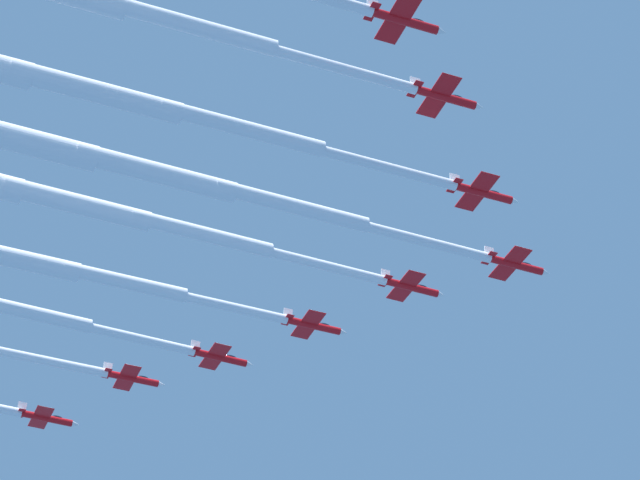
{
  "coord_description": "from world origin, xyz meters",
  "views": [
    {
      "loc": [
        -90.77,
        121.75,
        25.4
      ],
      "look_at": [
        0.0,
        0.0,
        159.96
      ],
      "focal_mm": 81.81,
      "sensor_mm": 36.0,
      "label": 1
    }
  ],
  "objects_px": {
    "jet_lead": "(148,171)",
    "jet_port_mid": "(12,258)",
    "jet_port_inner": "(70,203)",
    "jet_starboard_inner": "(87,90)"
  },
  "relations": [
    {
      "from": "jet_lead",
      "to": "jet_port_mid",
      "type": "xyz_separation_m",
      "value": [
        27.76,
        -2.25,
        0.76
      ]
    },
    {
      "from": "jet_lead",
      "to": "jet_port_inner",
      "type": "height_order",
      "value": "jet_port_inner"
    },
    {
      "from": "jet_port_inner",
      "to": "jet_starboard_inner",
      "type": "bearing_deg",
      "value": 139.87
    },
    {
      "from": "jet_starboard_inner",
      "to": "jet_lead",
      "type": "bearing_deg",
      "value": -76.29
    },
    {
      "from": "jet_port_mid",
      "to": "jet_port_inner",
      "type": "bearing_deg",
      "value": 169.58
    },
    {
      "from": "jet_starboard_inner",
      "to": "jet_port_mid",
      "type": "xyz_separation_m",
      "value": [
        31.5,
        -17.61,
        0.97
      ]
    },
    {
      "from": "jet_starboard_inner",
      "to": "jet_port_mid",
      "type": "bearing_deg",
      "value": -29.2
    },
    {
      "from": "jet_starboard_inner",
      "to": "jet_port_mid",
      "type": "relative_size",
      "value": 1.18
    },
    {
      "from": "jet_lead",
      "to": "jet_port_mid",
      "type": "bearing_deg",
      "value": -4.63
    },
    {
      "from": "jet_port_mid",
      "to": "jet_starboard_inner",
      "type": "bearing_deg",
      "value": 150.8
    }
  ]
}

